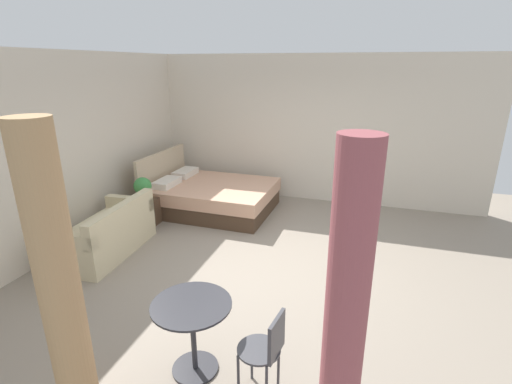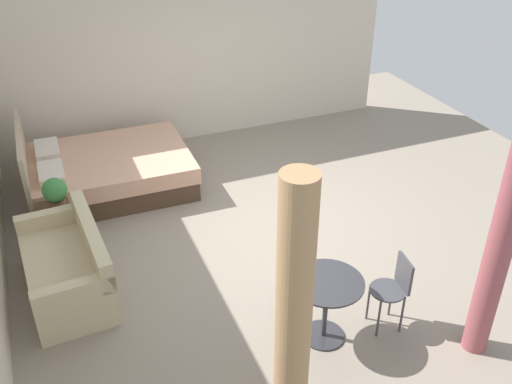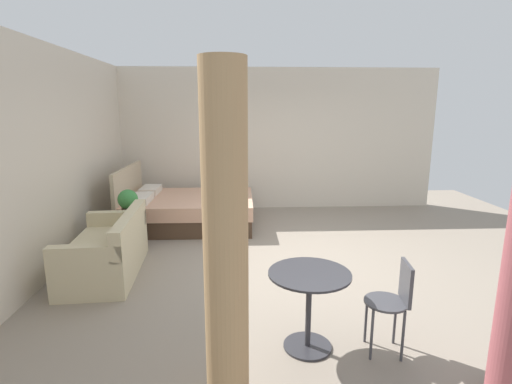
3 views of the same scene
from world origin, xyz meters
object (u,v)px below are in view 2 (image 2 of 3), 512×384
at_px(nightstand, 57,222).
at_px(balcony_table, 326,299).
at_px(couch, 69,269).
at_px(cafe_chair_near_window, 395,286).
at_px(potted_plant, 55,193).
at_px(bed, 106,171).

bearing_deg(nightstand, balcony_table, -140.40).
bearing_deg(couch, cafe_chair_near_window, -121.00).
relative_size(couch, nightstand, 3.43).
xyz_separation_m(potted_plant, cafe_chair_near_window, (-2.77, -2.97, -0.20)).
height_order(potted_plant, balcony_table, potted_plant).
relative_size(bed, balcony_table, 3.17).
height_order(potted_plant, cafe_chair_near_window, potted_plant).
relative_size(nightstand, balcony_table, 0.66).
height_order(couch, balcony_table, couch).
relative_size(bed, nightstand, 4.80).
distance_m(couch, cafe_chair_near_window, 3.49).
xyz_separation_m(balcony_table, cafe_chair_near_window, (-0.10, -0.72, 0.01)).
height_order(nightstand, balcony_table, balcony_table).
bearing_deg(cafe_chair_near_window, couch, 59.00).
xyz_separation_m(nightstand, balcony_table, (-2.77, -2.30, 0.26)).
xyz_separation_m(bed, potted_plant, (-1.11, 0.73, 0.43)).
distance_m(couch, nightstand, 1.08).
height_order(bed, balcony_table, bed).
xyz_separation_m(bed, couch, (-2.09, 0.75, -0.00)).
bearing_deg(balcony_table, potted_plant, 40.06).
relative_size(nightstand, potted_plant, 1.10).
bearing_deg(cafe_chair_near_window, nightstand, 46.34).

